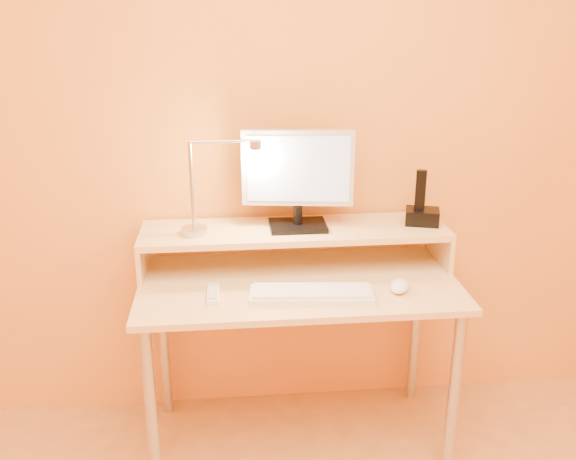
{
  "coord_description": "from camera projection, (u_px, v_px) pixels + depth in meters",
  "views": [
    {
      "loc": [
        -0.25,
        -0.99,
        1.72
      ],
      "look_at": [
        -0.05,
        1.13,
        0.95
      ],
      "focal_mm": 39.56,
      "sensor_mm": 36.0,
      "label": 1
    }
  ],
  "objects": [
    {
      "name": "wall_back",
      "position": [
        290.0,
        126.0,
        2.51
      ],
      "size": [
        3.0,
        0.04,
        2.5
      ],
      "primitive_type": "cube",
      "color": "#F09C3A",
      "rests_on": "floor"
    },
    {
      "name": "desk_leg_fl",
      "position": [
        152.0,
        413.0,
        2.24
      ],
      "size": [
        0.04,
        0.04,
        0.69
      ],
      "primitive_type": "cylinder",
      "color": "#B9BAC3",
      "rests_on": "floor"
    },
    {
      "name": "desk_leg_fr",
      "position": [
        454.0,
        395.0,
        2.34
      ],
      "size": [
        0.04,
        0.04,
        0.69
      ],
      "primitive_type": "cylinder",
      "color": "#B9BAC3",
      "rests_on": "floor"
    },
    {
      "name": "desk_leg_bl",
      "position": [
        164.0,
        341.0,
        2.71
      ],
      "size": [
        0.04,
        0.04,
        0.69
      ],
      "primitive_type": "cylinder",
      "color": "#B9BAC3",
      "rests_on": "floor"
    },
    {
      "name": "desk_leg_br",
      "position": [
        415.0,
        329.0,
        2.81
      ],
      "size": [
        0.04,
        0.04,
        0.69
      ],
      "primitive_type": "cylinder",
      "color": "#B9BAC3",
      "rests_on": "floor"
    },
    {
      "name": "desk_lower",
      "position": [
        299.0,
        284.0,
        2.4
      ],
      "size": [
        1.2,
        0.6,
        0.02
      ],
      "primitive_type": "cube",
      "color": "#E6C17B",
      "rests_on": "floor"
    },
    {
      "name": "shelf_riser_left",
      "position": [
        143.0,
        255.0,
        2.46
      ],
      "size": [
        0.02,
        0.3,
        0.14
      ],
      "primitive_type": "cube",
      "color": "#E6C17B",
      "rests_on": "desk_lower"
    },
    {
      "name": "shelf_riser_right",
      "position": [
        440.0,
        244.0,
        2.57
      ],
      "size": [
        0.02,
        0.3,
        0.14
      ],
      "primitive_type": "cube",
      "color": "#E6C17B",
      "rests_on": "desk_lower"
    },
    {
      "name": "desk_shelf",
      "position": [
        295.0,
        231.0,
        2.48
      ],
      "size": [
        1.2,
        0.3,
        0.02
      ],
      "primitive_type": "cube",
      "color": "#E6C17B",
      "rests_on": "desk_lower"
    },
    {
      "name": "monitor_foot",
      "position": [
        298.0,
        226.0,
        2.48
      ],
      "size": [
        0.22,
        0.16,
        0.02
      ],
      "primitive_type": "cube",
      "color": "black",
      "rests_on": "desk_shelf"
    },
    {
      "name": "monitor_neck",
      "position": [
        298.0,
        215.0,
        2.46
      ],
      "size": [
        0.04,
        0.04,
        0.07
      ],
      "primitive_type": "cylinder",
      "color": "black",
      "rests_on": "monitor_foot"
    },
    {
      "name": "monitor_panel",
      "position": [
        298.0,
        168.0,
        2.41
      ],
      "size": [
        0.43,
        0.09,
        0.29
      ],
      "primitive_type": "cube",
      "rotation": [
        0.0,
        0.0,
        -0.13
      ],
      "color": "silver",
      "rests_on": "monitor_neck"
    },
    {
      "name": "monitor_back",
      "position": [
        297.0,
        166.0,
        2.43
      ],
      "size": [
        0.38,
        0.06,
        0.25
      ],
      "primitive_type": "cube",
      "rotation": [
        0.0,
        0.0,
        -0.13
      ],
      "color": "black",
      "rests_on": "monitor_panel"
    },
    {
      "name": "monitor_screen",
      "position": [
        298.0,
        169.0,
        2.39
      ],
      "size": [
        0.38,
        0.06,
        0.25
      ],
      "primitive_type": "cube",
      "rotation": [
        0.0,
        0.0,
        -0.13
      ],
      "color": "#B6CDF8",
      "rests_on": "monitor_panel"
    },
    {
      "name": "lamp_base",
      "position": [
        194.0,
        231.0,
        2.41
      ],
      "size": [
        0.1,
        0.1,
        0.02
      ],
      "primitive_type": "cylinder",
      "color": "#B9BAC3",
      "rests_on": "desk_shelf"
    },
    {
      "name": "lamp_post",
      "position": [
        192.0,
        186.0,
        2.35
      ],
      "size": [
        0.01,
        0.01,
        0.33
      ],
      "primitive_type": "cylinder",
      "color": "#B9BAC3",
      "rests_on": "lamp_base"
    },
    {
      "name": "lamp_arm",
      "position": [
        223.0,
        141.0,
        2.3
      ],
      "size": [
        0.24,
        0.01,
        0.01
      ],
      "primitive_type": "cylinder",
      "rotation": [
        0.0,
        1.57,
        0.0
      ],
      "color": "#B9BAC3",
      "rests_on": "lamp_post"
    },
    {
      "name": "lamp_head",
      "position": [
        256.0,
        145.0,
        2.32
      ],
      "size": [
        0.04,
        0.04,
        0.03
      ],
      "primitive_type": "cylinder",
      "color": "#B9BAC3",
      "rests_on": "lamp_arm"
    },
    {
      "name": "lamp_bulb",
      "position": [
        256.0,
        149.0,
        2.33
      ],
      "size": [
        0.03,
        0.03,
        0.0
      ],
      "primitive_type": "cylinder",
      "color": "#FFEAC6",
      "rests_on": "lamp_head"
    },
    {
      "name": "phone_dock",
      "position": [
        422.0,
        217.0,
        2.52
      ],
      "size": [
        0.15,
        0.13,
        0.06
      ],
      "primitive_type": "cube",
      "rotation": [
        0.0,
        0.0,
        -0.28
      ],
      "color": "black",
      "rests_on": "desk_shelf"
    },
    {
      "name": "phone_handset",
      "position": [
        421.0,
        190.0,
        2.48
      ],
      "size": [
        0.05,
        0.04,
        0.16
      ],
      "primitive_type": "cube",
      "rotation": [
        0.0,
        0.0,
        -0.28
      ],
      "color": "black",
      "rests_on": "phone_dock"
    },
    {
      "name": "phone_led",
      "position": [
        437.0,
        220.0,
        2.47
      ],
      "size": [
        0.01,
        0.0,
        0.04
      ],
      "primitive_type": "cube",
      "color": "#284AFF",
      "rests_on": "phone_dock"
    },
    {
      "name": "keyboard",
      "position": [
        311.0,
        295.0,
        2.26
      ],
      "size": [
        0.45,
        0.18,
        0.02
      ],
      "primitive_type": "cube",
      "rotation": [
        0.0,
        0.0,
        -0.09
      ],
      "color": "white",
      "rests_on": "desk_lower"
    },
    {
      "name": "mouse",
      "position": [
        399.0,
        286.0,
        2.31
      ],
      "size": [
        0.1,
        0.13,
        0.04
      ],
      "primitive_type": "ellipsoid",
      "rotation": [
        0.0,
        0.0,
        -0.4
      ],
      "color": "white",
      "rests_on": "desk_lower"
    },
    {
      "name": "remote_control",
      "position": [
        213.0,
        293.0,
        2.27
      ],
      "size": [
        0.04,
        0.16,
        0.02
      ],
      "primitive_type": "cube",
      "rotation": [
        0.0,
        0.0,
        -0.0
      ],
      "color": "white",
      "rests_on": "desk_lower"
    }
  ]
}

